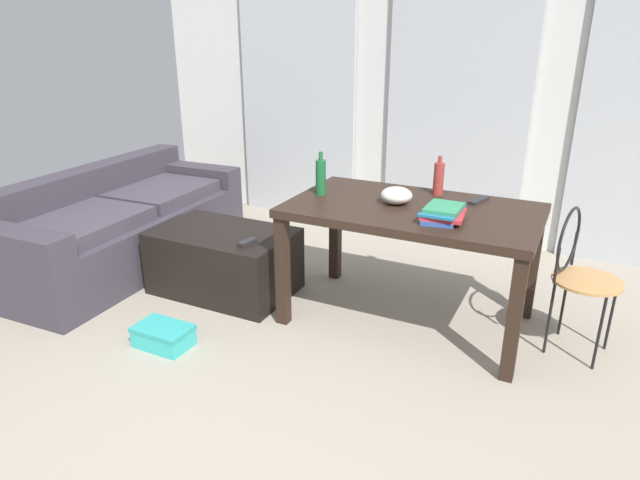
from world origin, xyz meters
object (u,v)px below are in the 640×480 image
object	(u,v)px
shoebox	(163,336)
tv_remote_on_table	(479,200)
coffee_table	(224,261)
wire_chair	(578,265)
bottle_near	(321,177)
bottle_far	(439,178)
bowl	(396,195)
craft_table	(412,221)
couch	(120,226)
book_stack	(442,213)
tv_remote_primary	(247,242)

from	to	relation	value
shoebox	tv_remote_on_table	bearing A→B (deg)	38.87
coffee_table	wire_chair	bearing A→B (deg)	6.60
shoebox	coffee_table	bearing A→B (deg)	98.06
coffee_table	bottle_near	distance (m)	0.93
coffee_table	shoebox	distance (m)	0.78
tv_remote_on_table	wire_chair	bearing A→B (deg)	0.64
coffee_table	bottle_far	distance (m)	1.54
wire_chair	bowl	bearing A→B (deg)	-175.90
wire_chair	craft_table	bearing A→B (deg)	-174.53
couch	shoebox	bearing A→B (deg)	-36.13
bottle_far	shoebox	distance (m)	1.90
couch	tv_remote_on_table	world-z (taller)	tv_remote_on_table
bowl	tv_remote_on_table	size ratio (longest dim) A/B	1.05
coffee_table	tv_remote_on_table	world-z (taller)	tv_remote_on_table
book_stack	craft_table	bearing A→B (deg)	142.38
bowl	shoebox	size ratio (longest dim) A/B	0.58
bottle_near	book_stack	size ratio (longest dim) A/B	0.89
bottle_near	tv_remote_on_table	bearing A→B (deg)	17.07
coffee_table	bottle_far	world-z (taller)	bottle_far
craft_table	tv_remote_on_table	xyz separation A→B (m)	(0.33, 0.27, 0.10)
tv_remote_primary	shoebox	xyz separation A→B (m)	(-0.18, -0.63, -0.39)
couch	wire_chair	xyz separation A→B (m)	(3.18, 0.19, 0.22)
tv_remote_on_table	bottle_near	bearing A→B (deg)	-145.40
wire_chair	book_stack	distance (m)	0.79
coffee_table	craft_table	world-z (taller)	craft_table
craft_table	bottle_near	bearing A→B (deg)	-178.48
shoebox	book_stack	bearing A→B (deg)	29.12
craft_table	shoebox	world-z (taller)	craft_table
couch	tv_remote_on_table	bearing A→B (deg)	8.17
book_stack	shoebox	world-z (taller)	book_stack
bowl	tv_remote_primary	size ratio (longest dim) A/B	1.34
book_stack	tv_remote_primary	xyz separation A→B (m)	(-1.19, -0.13, -0.33)
craft_table	bottle_far	distance (m)	0.37
coffee_table	wire_chair	world-z (taller)	wire_chair
wire_chair	tv_remote_on_table	world-z (taller)	wire_chair
book_stack	couch	bearing A→B (deg)	178.68
shoebox	craft_table	bearing A→B (deg)	38.74
wire_chair	bottle_near	world-z (taller)	bottle_near
couch	bottle_far	distance (m)	2.43
couch	book_stack	world-z (taller)	book_stack
wire_chair	tv_remote_primary	distance (m)	1.93
couch	tv_remote_primary	bearing A→B (deg)	-8.03
book_stack	bottle_near	bearing A→B (deg)	169.58
craft_table	bottle_near	xyz separation A→B (m)	(-0.59, -0.02, 0.21)
bowl	book_stack	xyz separation A→B (m)	(0.32, -0.18, -0.01)
couch	shoebox	distance (m)	1.40
coffee_table	tv_remote_primary	xyz separation A→B (m)	(0.28, -0.13, 0.23)
wire_chair	book_stack	xyz separation A→B (m)	(-0.70, -0.25, 0.27)
bottle_far	tv_remote_on_table	size ratio (longest dim) A/B	1.36
tv_remote_on_table	shoebox	world-z (taller)	tv_remote_on_table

